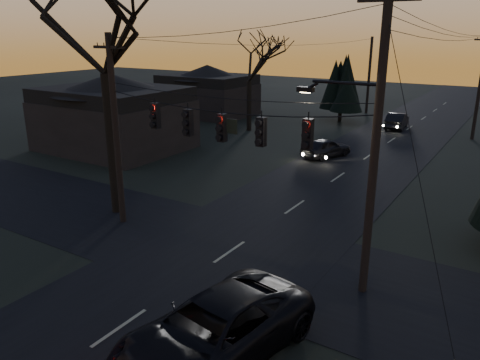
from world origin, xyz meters
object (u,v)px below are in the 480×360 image
Objects in this scene: utility_pole_right at (362,291)px; suv_near at (214,331)px; utility_pole_far_r at (472,139)px; utility_pole_left at (123,221)px; sedan_oncoming_a at (326,148)px; sedan_oncoming_b at (397,121)px; utility_pole_far_l at (366,113)px; bare_tree_left at (100,10)px.

utility_pole_right is 6.09m from suv_near.
utility_pole_left is at bearing -112.33° from utility_pole_far_r.
sedan_oncoming_b is at bearing -75.88° from sedan_oncoming_a.
utility_pole_left is 1.06× the size of utility_pole_far_l.
sedan_oncoming_a is at bearing 77.79° from utility_pole_left.
sedan_oncoming_b is (-4.19, 34.78, -0.14)m from suv_near.
bare_tree_left reaches higher than sedan_oncoming_a.
utility_pole_right reaches higher than sedan_oncoming_a.
sedan_oncoming_a is (-8.02, -11.90, 0.67)m from utility_pole_far_r.
bare_tree_left reaches higher than utility_pole_far_r.
utility_pole_far_r is 33.66m from suv_near.
utility_pole_right reaches higher than utility_pole_left.
sedan_oncoming_b is at bearing 106.70° from suv_near.
utility_pole_far_r is at bearing -34.82° from utility_pole_far_l.
utility_pole_far_l is 42.58m from suv_near.
bare_tree_left reaches higher than utility_pole_right.
bare_tree_left reaches higher than utility_pole_far_l.
utility_pole_left is 10.79m from suv_near.
sedan_oncoming_b is (5.01, -6.79, 0.71)m from utility_pole_far_l.
suv_near is at bearing 91.90° from sedan_oncoming_b.
utility_pole_right reaches higher than utility_pole_far_r.
bare_tree_left is 14.87m from suv_near.
utility_pole_left is 1.38× the size of suv_near.
bare_tree_left is at bearing 158.61° from suv_near.
utility_pole_far_r is 1.96× the size of sedan_oncoming_b.
utility_pole_right is at bearing 0.00° from utility_pole_left.
utility_pole_right is 1.62× the size of suv_near.
utility_pole_far_l is 20.21m from sedan_oncoming_a.
bare_tree_left is 3.10× the size of sedan_oncoming_b.
utility_pole_far_r is 0.63× the size of bare_tree_left.
utility_pole_right is 37.79m from utility_pole_far_l.
utility_pole_far_r is (0.00, 28.00, 0.00)m from utility_pole_right.
bare_tree_left is (-1.21, -35.26, 9.40)m from utility_pole_far_l.
sedan_oncoming_a is (3.48, -19.90, 0.67)m from utility_pole_far_l.
sedan_oncoming_b reaches higher than sedan_oncoming_a.
utility_pole_far_l is (-11.50, 36.00, 0.00)m from utility_pole_right.
bare_tree_left is (-12.71, 0.74, 9.40)m from utility_pole_right.
utility_pole_far_l is at bearing 88.03° from bare_tree_left.
utility_pole_far_r reaches higher than suv_near.
utility_pole_right is at bearing -72.28° from utility_pole_far_l.
sedan_oncoming_a is 13.19m from sedan_oncoming_b.
utility_pole_far_r is 1.06× the size of utility_pole_far_l.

